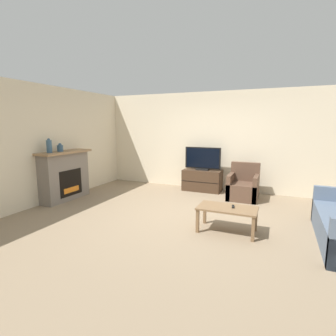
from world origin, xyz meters
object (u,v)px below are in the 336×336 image
fireplace (65,175)px  tv_stand (202,180)px  mantel_vase_centre_left (60,148)px  armchair (243,187)px  remote (233,207)px  mantel_vase_left (49,146)px  tv (203,159)px  coffee_table (227,211)px

fireplace → tv_stand: (2.82, 2.17, -0.31)m
mantel_vase_centre_left → armchair: mantel_vase_centre_left is taller
remote → mantel_vase_centre_left: bearing=166.7°
fireplace → mantel_vase_centre_left: (0.02, -0.10, 0.67)m
remote → mantel_vase_left: bearing=171.1°
remote → tv: bearing=106.9°
mantel_vase_left → tv: mantel_vase_left is taller
mantel_vase_left → armchair: 4.64m
fireplace → mantel_vase_left: (0.02, -0.42, 0.73)m
armchair → coffee_table: bearing=-89.4°
tv → coffee_table: bearing=-65.5°
fireplace → tv: 3.56m
fireplace → armchair: bearing=24.2°
armchair → coffee_table: armchair is taller
remote → armchair: bearing=83.2°
tv_stand → armchair: 1.22m
mantel_vase_centre_left → remote: (4.06, -0.26, -0.83)m
fireplace → mantel_vase_left: 0.84m
mantel_vase_left → coffee_table: mantel_vase_left is taller
fireplace → mantel_vase_left: mantel_vase_left is taller
coffee_table → remote: size_ratio=6.33×
fireplace → remote: (4.08, -0.36, -0.16)m
mantel_vase_centre_left → coffee_table: bearing=-4.5°
remote → coffee_table: bearing=-158.1°
fireplace → tv_stand: size_ratio=1.33×
tv → armchair: size_ratio=1.13×
tv → fireplace: bearing=-142.5°
fireplace → armchair: size_ratio=1.59×
mantel_vase_centre_left → remote: mantel_vase_centre_left is taller
mantel_vase_centre_left → tv_stand: 3.74m
tv → mantel_vase_left: bearing=-137.3°
mantel_vase_centre_left → armchair: (3.95, 1.88, -0.99)m
mantel_vase_centre_left → tv_stand: (2.80, 2.27, -0.98)m
mantel_vase_left → tv_stand: size_ratio=0.31×
tv_stand → tv: tv is taller
armchair → mantel_vase_centre_left: bearing=-154.5°
armchair → remote: bearing=-87.1°
mantel_vase_left → tv_stand: mantel_vase_left is taller
armchair → coffee_table: size_ratio=0.89×
fireplace → coffee_table: bearing=-5.9°
mantel_vase_left → tv: bearing=42.7°
coffee_table → remote: 0.12m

